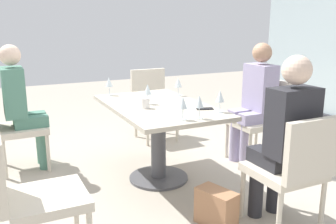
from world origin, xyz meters
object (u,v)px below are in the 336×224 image
at_px(chair_front_right, 30,190).
at_px(wine_glass_3, 220,97).
at_px(chair_front_left, 11,123).
at_px(wine_glass_1, 183,103).
at_px(handbag_0, 216,208).
at_px(dining_table_main, 158,124).
at_px(person_front_left, 21,102).
at_px(person_near_window, 255,97).
at_px(wine_glass_2, 199,102).
at_px(cell_phone_on_table, 205,109).
at_px(chair_near_window, 262,115).
at_px(wine_glass_5, 148,90).
at_px(coffee_cup, 145,103).
at_px(person_far_right, 285,134).
at_px(chair_far_left, 153,100).
at_px(wine_glass_0, 109,83).
at_px(chair_far_right, 294,166).
at_px(wine_glass_4, 178,83).

relative_size(chair_front_right, wine_glass_3, 4.70).
relative_size(chair_front_left, wine_glass_1, 4.70).
distance_m(chair_front_left, wine_glass_1, 1.86).
xyz_separation_m(chair_front_right, handbag_0, (0.12, 1.25, -0.36)).
distance_m(dining_table_main, person_front_left, 1.39).
relative_size(chair_front_left, wine_glass_3, 4.70).
distance_m(chair_front_right, person_near_window, 2.48).
height_order(person_near_window, wine_glass_2, person_near_window).
bearing_deg(cell_phone_on_table, person_front_left, -110.06).
xyz_separation_m(chair_front_left, handbag_0, (1.78, 1.25, -0.36)).
xyz_separation_m(chair_near_window, wine_glass_5, (-0.07, -1.29, 0.37)).
relative_size(person_front_left, wine_glass_2, 6.81).
bearing_deg(wine_glass_5, coffee_cup, -29.64).
xyz_separation_m(wine_glass_3, handbag_0, (0.46, -0.31, -0.72)).
distance_m(person_far_right, wine_glass_3, 0.67).
height_order(person_front_left, coffee_cup, person_front_left).
distance_m(chair_near_window, person_front_left, 2.48).
relative_size(person_far_right, wine_glass_2, 6.81).
distance_m(chair_far_left, person_near_window, 1.40).
height_order(wine_glass_0, cell_phone_on_table, wine_glass_0).
bearing_deg(chair_far_left, wine_glass_1, -16.31).
xyz_separation_m(dining_table_main, wine_glass_0, (-0.62, -0.27, 0.31)).
bearing_deg(cell_phone_on_table, chair_near_window, 129.77).
height_order(chair_near_window, person_front_left, person_front_left).
bearing_deg(chair_front_right, person_near_window, 109.66).
distance_m(person_near_window, cell_phone_on_table, 0.88).
relative_size(chair_far_right, wine_glass_4, 4.70).
relative_size(wine_glass_0, wine_glass_3, 1.00).
relative_size(person_far_right, wine_glass_3, 6.81).
xyz_separation_m(dining_table_main, wine_glass_4, (-0.29, 0.36, 0.31)).
height_order(wine_glass_2, coffee_cup, wine_glass_2).
distance_m(chair_front_right, chair_far_left, 2.67).
height_order(wine_glass_2, cell_phone_on_table, wine_glass_2).
xyz_separation_m(chair_front_right, wine_glass_5, (-0.90, 1.14, 0.37)).
bearing_deg(coffee_cup, cell_phone_on_table, 60.32).
bearing_deg(wine_glass_0, wine_glass_1, 10.62).
bearing_deg(chair_near_window, wine_glass_0, -112.67).
bearing_deg(person_near_window, wine_glass_0, -114.27).
height_order(person_near_window, coffee_cup, person_near_window).
xyz_separation_m(wine_glass_2, wine_glass_4, (-0.88, 0.27, 0.00)).
relative_size(wine_glass_0, wine_glass_5, 1.00).
xyz_separation_m(chair_near_window, wine_glass_3, (0.49, -0.87, 0.37)).
xyz_separation_m(wine_glass_0, cell_phone_on_table, (0.96, 0.56, -0.13)).
bearing_deg(person_near_window, wine_glass_5, -93.40).
bearing_deg(person_near_window, wine_glass_1, -63.88).
bearing_deg(wine_glass_5, chair_front_left, -123.60).
xyz_separation_m(chair_near_window, wine_glass_1, (0.57, -1.26, 0.37)).
bearing_deg(cell_phone_on_table, dining_table_main, -119.27).
relative_size(wine_glass_1, wine_glass_2, 1.00).
bearing_deg(person_near_window, person_far_right, -29.26).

